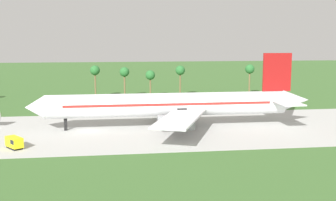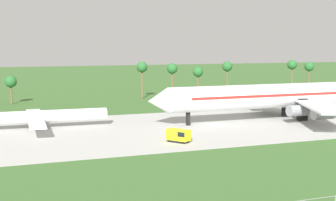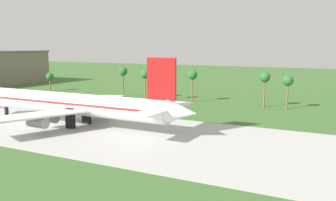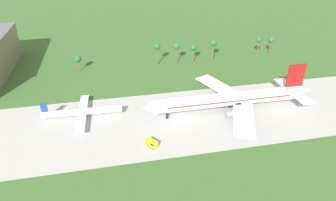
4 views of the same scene
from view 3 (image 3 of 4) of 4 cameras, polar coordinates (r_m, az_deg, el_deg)
name	(u,v)px [view 3 (image 3 of 4)]	position (r m, az deg, el deg)	size (l,w,h in m)	color
ground_plane	(16,119)	(117.65, -22.18, -2.65)	(600.00, 600.00, 0.00)	#3D662D
taxiway_strip	(16,119)	(117.65, -22.18, -2.64)	(320.00, 44.00, 0.02)	#B2B2AD
jet_airliner	(74,104)	(102.59, -14.10, -0.54)	(71.62, 51.26, 18.49)	white
palm_tree_row	(168,77)	(146.12, -0.03, 3.65)	(111.76, 3.60, 12.38)	brown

